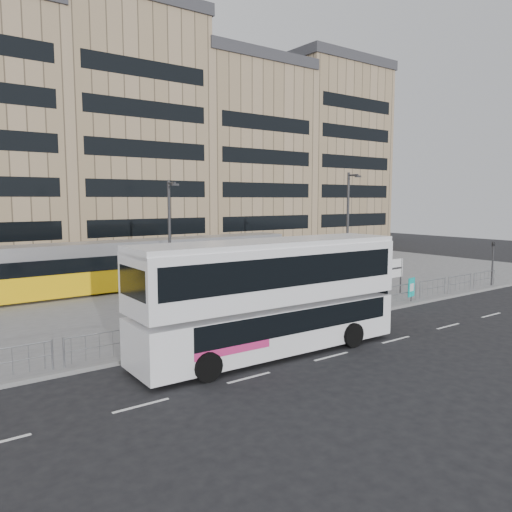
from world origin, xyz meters
TOP-DOWN VIEW (x-y plane):
  - ground at (0.00, 0.00)m, footprint 120.00×120.00m
  - plaza at (0.00, 12.00)m, footprint 64.00×24.00m
  - kerb at (0.00, 0.05)m, footprint 64.00×0.25m
  - building_row at (1.55, 34.27)m, footprint 70.40×18.40m
  - pedestrian_barrier at (2.00, 0.50)m, footprint 32.07×0.07m
  - road_markings at (1.00, -4.00)m, footprint 62.00×0.12m
  - double_decker_bus at (-3.67, -2.21)m, footprint 11.51×3.14m
  - tram at (-4.35, 14.28)m, footprint 27.95×3.23m
  - station_sign at (9.77, 2.43)m, footprint 1.97×0.12m
  - ad_panel at (9.01, 0.40)m, footprint 0.75×0.20m
  - pedestrian at (-4.93, 4.56)m, footprint 0.50×0.71m
  - traffic_light_west at (-4.77, 0.50)m, footprint 0.17×0.21m
  - traffic_light_east at (18.29, 0.50)m, footprint 0.20×0.23m
  - lamp_post_west at (-1.80, 10.31)m, footprint 0.45×1.04m
  - lamp_post_east at (10.06, 6.56)m, footprint 0.45×1.04m

SIDE VIEW (x-z plane):
  - ground at x=0.00m, z-range 0.00..0.00m
  - road_markings at x=1.00m, z-range 0.00..0.01m
  - kerb at x=0.00m, z-range -0.01..0.16m
  - plaza at x=0.00m, z-range 0.00..0.15m
  - ad_panel at x=9.01m, z-range 0.27..1.67m
  - pedestrian_barrier at x=2.00m, z-range 0.43..1.53m
  - pedestrian at x=-4.93m, z-range 0.15..2.02m
  - station_sign at x=9.77m, z-range 0.59..2.85m
  - tram at x=-4.35m, z-range 0.16..3.44m
  - traffic_light_west at x=-4.77m, z-range 0.57..3.67m
  - traffic_light_east at x=18.29m, z-range 0.57..3.67m
  - double_decker_bus at x=-3.67m, z-range 0.19..4.77m
  - lamp_post_west at x=-1.80m, z-range 0.52..7.74m
  - lamp_post_east at x=10.06m, z-range 0.52..8.41m
  - building_row at x=1.55m, z-range -2.69..28.51m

